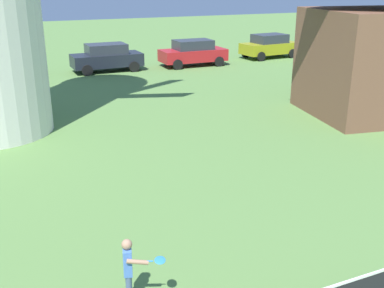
# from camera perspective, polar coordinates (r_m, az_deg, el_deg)

# --- Properties ---
(player_far) EXTENTS (0.68, 0.62, 1.15)m
(player_far) POSITION_cam_1_polar(r_m,az_deg,el_deg) (7.87, -7.68, -14.68)
(player_far) COLOR slate
(player_far) RESTS_ON ground_plane
(parked_car_black) EXTENTS (3.97, 1.90, 1.56)m
(parked_car_black) POSITION_cam_1_polar(r_m,az_deg,el_deg) (27.45, -10.44, 10.45)
(parked_car_black) COLOR #1E232D
(parked_car_black) RESTS_ON ground_plane
(parked_car_red) EXTENTS (4.01, 1.92, 1.56)m
(parked_car_red) POSITION_cam_1_polar(r_m,az_deg,el_deg) (28.77, 0.13, 11.18)
(parked_car_red) COLOR red
(parked_car_red) RESTS_ON ground_plane
(parked_car_mustard) EXTENTS (3.95, 2.13, 1.56)m
(parked_car_mustard) POSITION_cam_1_polar(r_m,az_deg,el_deg) (32.19, 9.49, 11.83)
(parked_car_mustard) COLOR #999919
(parked_car_mustard) RESTS_ON ground_plane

